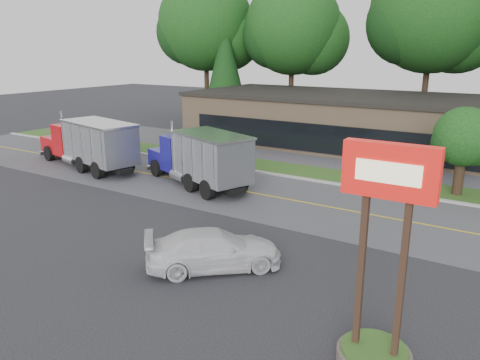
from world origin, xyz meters
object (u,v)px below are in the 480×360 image
(dump_truck_red, at_px, (90,143))
(dump_truck_blue, at_px, (201,157))
(bilo_sign, at_px, (379,298))
(rally_car, at_px, (214,249))

(dump_truck_red, distance_m, dump_truck_blue, 9.15)
(bilo_sign, height_order, dump_truck_blue, bilo_sign)
(dump_truck_red, bearing_deg, rally_car, 166.14)
(dump_truck_red, height_order, dump_truck_blue, same)
(bilo_sign, xyz_separation_m, dump_truck_red, (-22.99, 10.58, -0.21))
(dump_truck_red, height_order, rally_car, dump_truck_red)
(bilo_sign, relative_size, dump_truck_red, 0.58)
(bilo_sign, distance_m, dump_truck_red, 25.31)
(dump_truck_red, xyz_separation_m, dump_truck_blue, (9.14, 0.48, -0.01))
(dump_truck_blue, relative_size, rally_car, 1.73)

